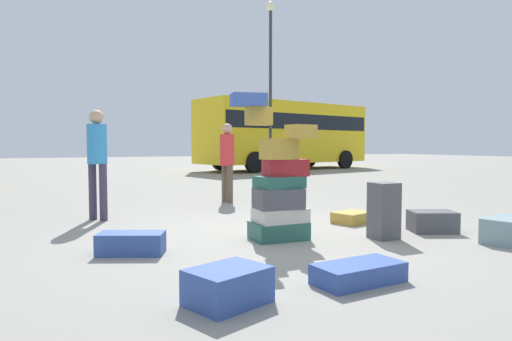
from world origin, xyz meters
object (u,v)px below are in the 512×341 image
(lamp_post, at_px, (270,64))
(person_tourist_with_camera, at_px, (227,156))
(suitcase_charcoal_upright_blue, at_px, (432,221))
(parked_bus, at_px, (285,131))
(suitcase_navy_right_side, at_px, (228,286))
(suitcase_navy_left_side, at_px, (131,243))
(suitcase_tower, at_px, (278,186))
(suitcase_tan_white_trunk, at_px, (352,217))
(suitcase_slate_foreground_far, at_px, (507,230))
(person_passerby_in_red, at_px, (97,154))
(suitcase_navy_behind_tower, at_px, (359,273))
(suitcase_charcoal_foreground_near, at_px, (384,211))

(lamp_post, bearing_deg, person_tourist_with_camera, -123.30)
(suitcase_charcoal_upright_blue, height_order, parked_bus, parked_bus)
(suitcase_navy_right_side, height_order, suitcase_navy_left_side, suitcase_navy_right_side)
(suitcase_tower, height_order, parked_bus, parked_bus)
(suitcase_tan_white_trunk, xyz_separation_m, person_tourist_with_camera, (-0.81, 3.10, 0.88))
(suitcase_navy_right_side, bearing_deg, suitcase_slate_foreground_far, -12.50)
(suitcase_tan_white_trunk, xyz_separation_m, person_passerby_in_red, (-3.46, 1.91, 0.95))
(suitcase_navy_right_side, bearing_deg, suitcase_charcoal_upright_blue, 1.43)
(suitcase_slate_foreground_far, xyz_separation_m, suitcase_navy_behind_tower, (-2.64, -0.51, -0.07))
(person_passerby_in_red, bearing_deg, suitcase_navy_right_side, -33.70)
(suitcase_navy_left_side, bearing_deg, suitcase_tower, 23.98)
(suitcase_slate_foreground_far, xyz_separation_m, parked_bus, (5.48, 15.40, 1.68))
(suitcase_tan_white_trunk, distance_m, suitcase_charcoal_upright_blue, 1.17)
(suitcase_slate_foreground_far, relative_size, suitcase_charcoal_foreground_near, 0.99)
(suitcase_navy_behind_tower, xyz_separation_m, person_passerby_in_red, (-1.66, 4.35, 0.95))
(suitcase_navy_behind_tower, distance_m, person_passerby_in_red, 4.75)
(suitcase_tan_white_trunk, bearing_deg, parked_bus, 49.44)
(suitcase_tan_white_trunk, relative_size, suitcase_charcoal_foreground_near, 0.76)
(person_tourist_with_camera, height_order, parked_bus, parked_bus)
(suitcase_tower, relative_size, suitcase_navy_behind_tower, 2.29)
(person_passerby_in_red, bearing_deg, suitcase_tan_white_trunk, 21.41)
(suitcase_navy_left_side, distance_m, person_passerby_in_red, 2.64)
(suitcase_tan_white_trunk, relative_size, suitcase_charcoal_upright_blue, 0.92)
(suitcase_navy_right_side, height_order, suitcase_navy_behind_tower, suitcase_navy_right_side)
(suitcase_slate_foreground_far, height_order, lamp_post, lamp_post)
(suitcase_charcoal_upright_blue, height_order, person_tourist_with_camera, person_tourist_with_camera)
(person_tourist_with_camera, bearing_deg, suitcase_charcoal_upright_blue, 9.18)
(suitcase_slate_foreground_far, xyz_separation_m, person_tourist_with_camera, (-1.65, 5.02, 0.81))
(parked_bus, relative_size, lamp_post, 1.40)
(suitcase_charcoal_foreground_near, relative_size, lamp_post, 0.11)
(suitcase_charcoal_foreground_near, bearing_deg, suitcase_navy_right_side, -152.04)
(suitcase_tower, distance_m, suitcase_slate_foreground_far, 2.82)
(suitcase_charcoal_upright_blue, height_order, suitcase_navy_right_side, suitcase_charcoal_upright_blue)
(suitcase_navy_left_side, height_order, person_passerby_in_red, person_passerby_in_red)
(suitcase_tower, height_order, suitcase_slate_foreground_far, suitcase_tower)
(suitcase_charcoal_foreground_near, bearing_deg, person_passerby_in_red, 136.95)
(suitcase_charcoal_upright_blue, height_order, suitcase_navy_behind_tower, suitcase_charcoal_upright_blue)
(suitcase_charcoal_upright_blue, height_order, lamp_post, lamp_post)
(suitcase_charcoal_upright_blue, xyz_separation_m, person_passerby_in_red, (-4.01, 2.94, 0.89))
(suitcase_slate_foreground_far, relative_size, person_passerby_in_red, 0.41)
(suitcase_tan_white_trunk, height_order, suitcase_navy_behind_tower, suitcase_navy_behind_tower)
(suitcase_charcoal_foreground_near, height_order, person_passerby_in_red, person_passerby_in_red)
(parked_bus, bearing_deg, suitcase_navy_behind_tower, -130.53)
(suitcase_charcoal_upright_blue, bearing_deg, parked_bus, 92.72)
(person_passerby_in_red, relative_size, lamp_post, 0.26)
(suitcase_charcoal_upright_blue, xyz_separation_m, suitcase_navy_left_side, (-3.93, 0.47, -0.02))
(suitcase_slate_foreground_far, distance_m, suitcase_charcoal_foreground_near, 1.47)
(lamp_post, bearing_deg, suitcase_slate_foreground_far, -103.58)
(suitcase_tan_white_trunk, xyz_separation_m, parked_bus, (6.32, 13.48, 1.75))
(suitcase_slate_foreground_far, distance_m, person_tourist_with_camera, 5.35)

